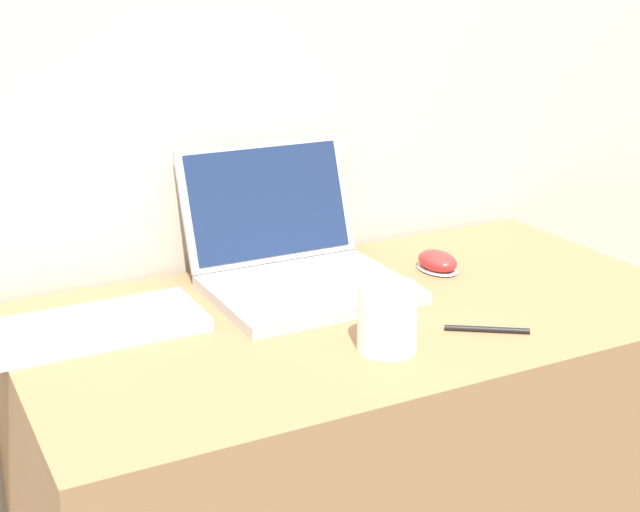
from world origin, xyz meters
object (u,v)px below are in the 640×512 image
computer_mouse (437,262)px  pen (487,329)px  laptop (295,259)px  drink_cup (387,317)px  external_keyboard (63,332)px

computer_mouse → pen: (-0.10, -0.27, -0.01)m
laptop → drink_cup: 0.31m
drink_cup → pen: bearing=-5.4°
drink_cup → external_keyboard: (-0.41, 0.26, -0.04)m
laptop → computer_mouse: size_ratio=3.61×
laptop → pen: laptop is taller
computer_mouse → external_keyboard: (-0.68, 0.00, -0.01)m
drink_cup → computer_mouse: 0.37m
laptop → drink_cup: (0.00, -0.31, 0.00)m
external_keyboard → pen: 0.65m
external_keyboard → pen: bearing=-25.4°
laptop → external_keyboard: 0.42m
computer_mouse → external_keyboard: size_ratio=0.22×
laptop → external_keyboard: size_ratio=0.81×
laptop → pen: bearing=-62.0°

